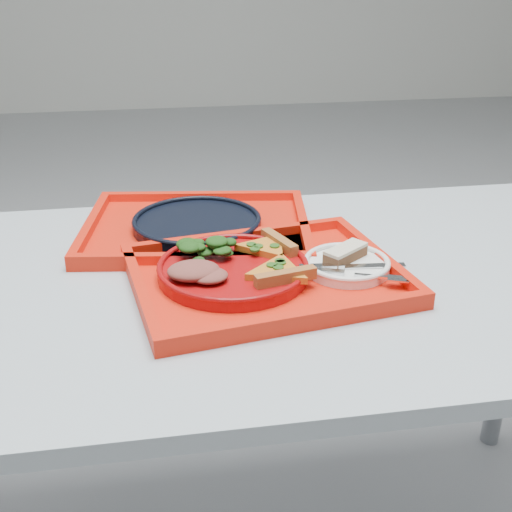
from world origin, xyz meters
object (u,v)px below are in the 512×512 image
tray_main (266,279)px  dessert_bar (345,253)px  tray_far (197,230)px  navy_plate (197,224)px  dinner_plate (233,271)px

tray_main → dessert_bar: (0.15, 0.01, 0.03)m
tray_far → dessert_bar: 0.33m
tray_main → tray_far: bearing=103.7°
tray_main → navy_plate: (-0.10, 0.24, 0.01)m
tray_main → dessert_bar: size_ratio=5.02×
dinner_plate → tray_far: bearing=100.9°
navy_plate → tray_far: bearing=0.0°
navy_plate → dessert_bar: bearing=-42.4°
tray_far → navy_plate: (-0.00, 0.00, 0.01)m
dinner_plate → navy_plate: dinner_plate is taller
dinner_plate → dessert_bar: dessert_bar is taller
tray_far → dinner_plate: bearing=-71.1°
tray_main → tray_far: same height
tray_far → tray_main: bearing=-59.5°
tray_far → dessert_bar: (0.25, -0.22, 0.03)m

